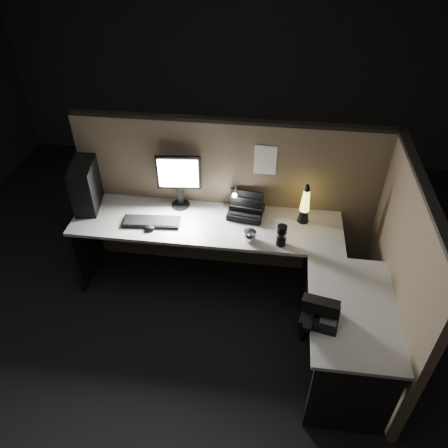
# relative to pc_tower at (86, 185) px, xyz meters

# --- Properties ---
(floor) EXTENTS (6.00, 6.00, 0.00)m
(floor) POSITION_rel_pc_tower_xyz_m (1.22, -0.71, -0.94)
(floor) COLOR black
(floor) RESTS_ON ground
(room_shell) EXTENTS (6.00, 6.00, 6.00)m
(room_shell) POSITION_rel_pc_tower_xyz_m (1.22, -0.71, 0.68)
(room_shell) COLOR silver
(room_shell) RESTS_ON ground
(partition_back) EXTENTS (2.66, 0.06, 1.50)m
(partition_back) POSITION_rel_pc_tower_xyz_m (1.22, 0.22, -0.19)
(partition_back) COLOR brown
(partition_back) RESTS_ON ground
(partition_right) EXTENTS (0.06, 1.66, 1.50)m
(partition_right) POSITION_rel_pc_tower_xyz_m (2.55, -0.61, -0.19)
(partition_right) COLOR brown
(partition_right) RESTS_ON ground
(desk) EXTENTS (2.60, 1.60, 0.73)m
(desk) POSITION_rel_pc_tower_xyz_m (1.40, -0.46, -0.36)
(desk) COLOR beige
(desk) RESTS_ON ground
(pc_tower) EXTENTS (0.25, 0.43, 0.43)m
(pc_tower) POSITION_rel_pc_tower_xyz_m (0.00, 0.00, 0.00)
(pc_tower) COLOR black
(pc_tower) RESTS_ON desk
(monitor) EXTENTS (0.38, 0.16, 0.49)m
(monitor) POSITION_rel_pc_tower_xyz_m (0.80, 0.11, 0.08)
(monitor) COLOR black
(monitor) RESTS_ON desk
(keyboard) EXTENTS (0.49, 0.20, 0.02)m
(keyboard) POSITION_rel_pc_tower_xyz_m (0.61, -0.18, -0.20)
(keyboard) COLOR black
(keyboard) RESTS_ON desk
(mouse) EXTENTS (0.10, 0.07, 0.03)m
(mouse) POSITION_rel_pc_tower_xyz_m (0.62, -0.27, -0.20)
(mouse) COLOR black
(mouse) RESTS_ON desk
(clip_lamp) EXTENTS (0.04, 0.16, 0.21)m
(clip_lamp) POSITION_rel_pc_tower_xyz_m (1.29, 0.11, -0.09)
(clip_lamp) COLOR white
(clip_lamp) RESTS_ON desk
(organizer) EXTENTS (0.32, 0.29, 0.22)m
(organizer) POSITION_rel_pc_tower_xyz_m (1.39, 0.05, -0.16)
(organizer) COLOR black
(organizer) RESTS_ON desk
(lava_lamp) EXTENTS (0.10, 0.10, 0.37)m
(lava_lamp) POSITION_rel_pc_tower_xyz_m (1.88, 0.01, -0.06)
(lava_lamp) COLOR black
(lava_lamp) RESTS_ON desk
(travel_mug) EXTENTS (0.08, 0.08, 0.19)m
(travel_mug) POSITION_rel_pc_tower_xyz_m (1.70, -0.32, -0.12)
(travel_mug) COLOR black
(travel_mug) RESTS_ON desk
(steel_mug) EXTENTS (0.15, 0.15, 0.09)m
(steel_mug) POSITION_rel_pc_tower_xyz_m (1.45, -0.30, -0.17)
(steel_mug) COLOR silver
(steel_mug) RESTS_ON desk
(figurine) EXTENTS (0.06, 0.06, 0.06)m
(figurine) POSITION_rel_pc_tower_xyz_m (1.51, 0.09, -0.16)
(figurine) COLOR orange
(figurine) RESTS_ON desk
(pinned_paper) EXTENTS (0.19, 0.00, 0.27)m
(pinned_paper) POSITION_rel_pc_tower_xyz_m (1.53, 0.18, 0.26)
(pinned_paper) COLOR white
(pinned_paper) RESTS_ON partition_back
(desk_phone) EXTENTS (0.29, 0.29, 0.15)m
(desk_phone) POSITION_rel_pc_tower_xyz_m (1.98, -1.03, -0.16)
(desk_phone) COLOR black
(desk_phone) RESTS_ON desk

